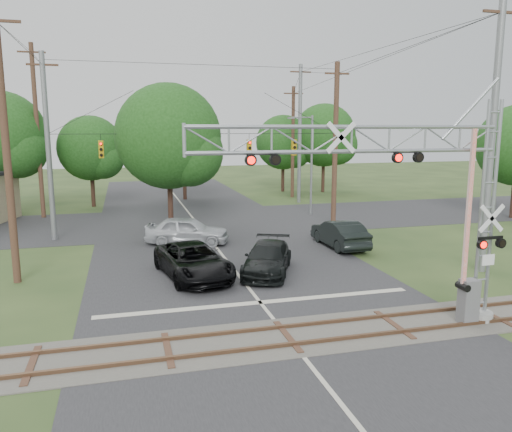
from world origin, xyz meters
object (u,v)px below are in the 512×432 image
object	(u,v)px
crossing_gantry	(406,192)
streetlight	(310,160)
car_dark	(267,258)
traffic_signal_span	(216,147)
pickup_black	(193,261)
sedan_silver	(187,230)

from	to	relation	value
crossing_gantry	streetlight	bearing A→B (deg)	76.84
crossing_gantry	streetlight	size ratio (longest dim) A/B	1.41
crossing_gantry	car_dark	bearing A→B (deg)	107.68
crossing_gantry	car_dark	size ratio (longest dim) A/B	2.21
traffic_signal_span	car_dark	bearing A→B (deg)	-87.09
pickup_black	car_dark	size ratio (longest dim) A/B	1.14
car_dark	sedan_silver	world-z (taller)	sedan_silver
traffic_signal_span	crossing_gantry	bearing A→B (deg)	-80.58
sedan_silver	car_dark	bearing A→B (deg)	-140.33
car_dark	sedan_silver	size ratio (longest dim) A/B	1.01
car_dark	crossing_gantry	bearing A→B (deg)	-48.91
car_dark	streetlight	xyz separation A→B (m)	(7.86, 15.01, 3.73)
streetlight	sedan_silver	bearing A→B (deg)	-144.14
pickup_black	traffic_signal_span	bearing A→B (deg)	63.80
crossing_gantry	sedan_silver	distance (m)	16.52
traffic_signal_span	car_dark	world-z (taller)	traffic_signal_span
crossing_gantry	traffic_signal_span	xyz separation A→B (m)	(-3.05, 18.37, 0.86)
crossing_gantry	traffic_signal_span	distance (m)	18.64
crossing_gantry	sedan_silver	size ratio (longest dim) A/B	2.25
pickup_black	streetlight	size ratio (longest dim) A/B	0.72
crossing_gantry	pickup_black	size ratio (longest dim) A/B	1.95
crossing_gantry	sedan_silver	world-z (taller)	crossing_gantry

